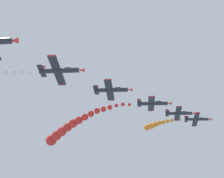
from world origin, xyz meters
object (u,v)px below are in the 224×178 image
airplane_left_inner (179,113)px  airplane_right_outer (60,71)px  airplane_lead (197,119)px  airplane_right_inner (153,103)px  airplane_left_outer (112,90)px

airplane_left_inner → airplane_right_outer: airplane_right_outer is taller
airplane_left_inner → airplane_right_outer: (37.64, -31.36, 6.32)m
airplane_lead → airplane_right_inner: (26.28, -18.51, 3.07)m
airplane_left_outer → airplane_left_inner: bearing=139.9°
airplane_lead → airplane_left_inner: (12.77, -8.74, 1.24)m
airplane_right_inner → airplane_left_outer: 16.45m
airplane_right_inner → airplane_left_outer: size_ratio=1.00×
airplane_lead → airplane_right_outer: bearing=-38.5°
airplane_left_inner → airplane_right_inner: bearing=-35.9°
airplane_right_inner → airplane_right_outer: bearing=-41.8°
airplane_left_inner → airplane_lead: bearing=145.6°
airplane_lead → airplane_left_outer: bearing=-38.3°
airplane_lead → airplane_right_inner: 32.29m
airplane_left_inner → airplane_right_inner: airplane_right_inner is taller
airplane_left_inner → airplane_right_outer: size_ratio=1.00×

